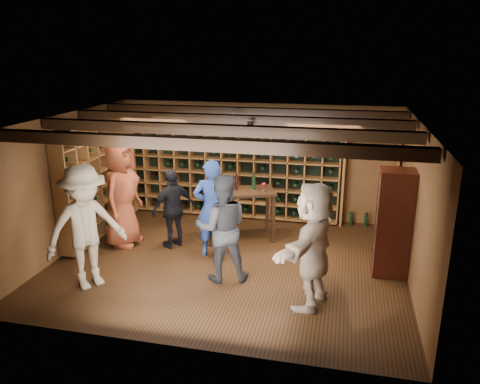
% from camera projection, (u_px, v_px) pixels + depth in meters
% --- Properties ---
extents(ground, '(6.00, 6.00, 0.00)m').
position_uv_depth(ground, '(228.00, 262.00, 8.22)').
color(ground, '#311C0D').
rests_on(ground, ground).
extents(room_shell, '(6.00, 6.00, 6.00)m').
position_uv_depth(room_shell, '(228.00, 124.00, 7.55)').
color(room_shell, brown).
rests_on(room_shell, ground).
extents(wine_rack_back, '(4.65, 0.30, 2.20)m').
position_uv_depth(wine_rack_back, '(231.00, 166.00, 10.16)').
color(wine_rack_back, brown).
rests_on(wine_rack_back, ground).
extents(wine_rack_left, '(0.30, 2.65, 2.20)m').
position_uv_depth(wine_rack_left, '(100.00, 178.00, 9.25)').
color(wine_rack_left, brown).
rests_on(wine_rack_left, ground).
extents(crate_shelf, '(1.20, 0.32, 2.07)m').
position_uv_depth(crate_shelf, '(372.00, 154.00, 9.40)').
color(crate_shelf, brown).
rests_on(crate_shelf, ground).
extents(display_cabinet, '(0.55, 0.50, 1.75)m').
position_uv_depth(display_cabinet, '(393.00, 225.00, 7.57)').
color(display_cabinet, '#37110B').
rests_on(display_cabinet, ground).
extents(man_blue_shirt, '(0.74, 0.58, 1.77)m').
position_uv_depth(man_blue_shirt, '(212.00, 208.00, 8.27)').
color(man_blue_shirt, navy).
rests_on(man_blue_shirt, ground).
extents(man_grey_suit, '(1.01, 0.89, 1.76)m').
position_uv_depth(man_grey_suit, '(222.00, 228.00, 7.39)').
color(man_grey_suit, black).
rests_on(man_grey_suit, ground).
extents(guest_red_floral, '(0.69, 1.02, 2.02)m').
position_uv_depth(guest_red_floral, '(122.00, 194.00, 8.70)').
color(guest_red_floral, maroon).
rests_on(guest_red_floral, ground).
extents(guest_woman_black, '(0.82, 0.93, 1.51)m').
position_uv_depth(guest_woman_black, '(173.00, 208.00, 8.67)').
color(guest_woman_black, black).
rests_on(guest_woman_black, ground).
extents(guest_khaki, '(1.35, 1.45, 1.96)m').
position_uv_depth(guest_khaki, '(86.00, 227.00, 7.14)').
color(guest_khaki, '#7D6D56').
rests_on(guest_khaki, ground).
extents(guest_beige, '(0.99, 1.81, 1.86)m').
position_uv_depth(guest_beige, '(313.00, 245.00, 6.61)').
color(guest_beige, tan).
rests_on(guest_beige, ground).
extents(tasting_table, '(1.47, 1.09, 1.28)m').
position_uv_depth(tasting_table, '(240.00, 197.00, 8.98)').
color(tasting_table, black).
rests_on(tasting_table, ground).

